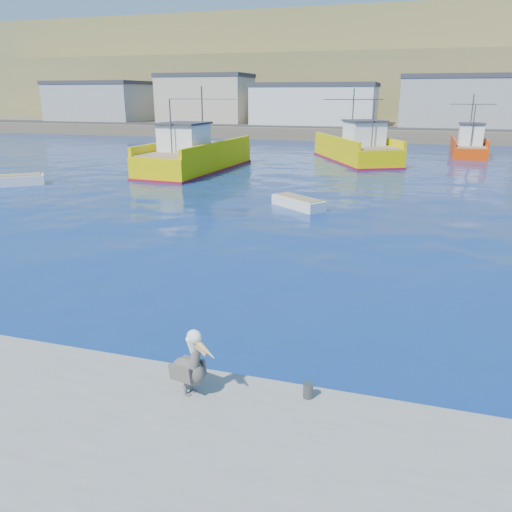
{
  "coord_description": "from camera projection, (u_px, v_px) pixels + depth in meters",
  "views": [
    {
      "loc": [
        4.47,
        -11.72,
        6.14
      ],
      "look_at": [
        0.02,
        2.91,
        1.15
      ],
      "focal_mm": 35.0,
      "sensor_mm": 36.0,
      "label": 1
    }
  ],
  "objects": [
    {
      "name": "trawler_yellow_a",
      "position": [
        195.0,
        157.0,
        41.37
      ],
      "size": [
        6.19,
        13.8,
        6.8
      ],
      "color": "#DDC400",
      "rests_on": "ground"
    },
    {
      "name": "pelican",
      "position": [
        190.0,
        366.0,
        9.67
      ],
      "size": [
        1.13,
        0.69,
        1.42
      ],
      "color": "#595451",
      "rests_on": "dock"
    },
    {
      "name": "ground",
      "position": [
        225.0,
        326.0,
        13.8
      ],
      "size": [
        260.0,
        260.0,
        0.0
      ],
      "primitive_type": "plane",
      "color": "navy",
      "rests_on": "ground"
    },
    {
      "name": "far_shore",
      "position": [
        396.0,
        80.0,
        110.34
      ],
      "size": [
        200.0,
        81.0,
        24.0
      ],
      "color": "brown",
      "rests_on": "ground"
    },
    {
      "name": "dock_bollards",
      "position": [
        194.0,
        371.0,
        10.34
      ],
      "size": [
        36.2,
        0.2,
        0.3
      ],
      "color": "#4C4C4C",
      "rests_on": "dock"
    },
    {
      "name": "skiff_left",
      "position": [
        13.0,
        181.0,
        34.95
      ],
      "size": [
        4.11,
        3.68,
        0.89
      ],
      "color": "silver",
      "rests_on": "ground"
    },
    {
      "name": "boat_orange",
      "position": [
        469.0,
        146.0,
        51.24
      ],
      "size": [
        4.46,
        8.56,
        6.1
      ],
      "color": "red",
      "rests_on": "ground"
    },
    {
      "name": "skiff_mid",
      "position": [
        298.0,
        203.0,
        28.13
      ],
      "size": [
        3.43,
        3.05,
        0.74
      ],
      "color": "silver",
      "rests_on": "ground"
    },
    {
      "name": "trawler_yellow_b",
      "position": [
        357.0,
        149.0,
        47.13
      ],
      "size": [
        9.65,
        13.22,
        6.68
      ],
      "color": "#DDC400",
      "rests_on": "ground"
    }
  ]
}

